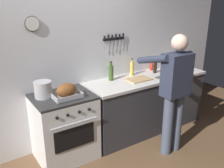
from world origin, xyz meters
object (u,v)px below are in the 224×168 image
object	(u,v)px
cutting_board	(139,79)
bottle_soy_sauce	(155,67)
stove	(65,127)
stock_pot	(43,89)
roasting_pan	(67,91)
person_cook	(174,88)
bottle_cooking_oil	(132,68)
bottle_olive_oil	(111,72)
bottle_hot_sauce	(152,66)

from	to	relation	value
cutting_board	bottle_soy_sauce	bearing A→B (deg)	17.37
stove	stock_pot	bearing A→B (deg)	157.96
stove	bottle_soy_sauce	distance (m)	1.75
roasting_pan	stock_pot	size ratio (longest dim) A/B	1.60
roasting_pan	stock_pot	world-z (taller)	stock_pot
person_cook	cutting_board	xyz separation A→B (m)	(-0.08, 0.64, -0.04)
bottle_cooking_oil	bottle_soy_sauce	xyz separation A→B (m)	(0.40, -0.10, -0.02)
stove	bottle_cooking_oil	bearing A→B (deg)	8.90
cutting_board	bottle_cooking_oil	world-z (taller)	bottle_cooking_oil
cutting_board	bottle_olive_oil	world-z (taller)	bottle_olive_oil
stock_pot	bottle_hot_sauce	xyz separation A→B (m)	(1.93, 0.15, -0.03)
person_cook	bottle_hot_sauce	distance (m)	1.02
bottle_cooking_oil	bottle_hot_sauce	bearing A→B (deg)	5.04
bottle_soy_sauce	bottle_hot_sauce	bearing A→B (deg)	69.83
roasting_pan	bottle_cooking_oil	world-z (taller)	bottle_cooking_oil
person_cook	stock_pot	world-z (taller)	person_cook
stock_pot	bottle_soy_sauce	distance (m)	1.88
roasting_pan	cutting_board	world-z (taller)	roasting_pan
stock_pot	bottle_olive_oil	xyz separation A→B (m)	(1.07, 0.09, 0.02)
stove	bottle_olive_oil	size ratio (longest dim) A/B	3.12
roasting_pan	bottle_hot_sauce	bearing A→B (deg)	11.15
stock_pot	person_cook	bearing A→B (deg)	-27.11
bottle_cooking_oil	stock_pot	bearing A→B (deg)	-175.62
roasting_pan	bottle_olive_oil	world-z (taller)	bottle_olive_oil
person_cook	cutting_board	distance (m)	0.64
stove	bottle_hot_sauce	bearing A→B (deg)	7.90
cutting_board	bottle_hot_sauce	size ratio (longest dim) A/B	1.91
stove	roasting_pan	xyz separation A→B (m)	(0.02, -0.10, 0.54)
stock_pot	cutting_board	distance (m)	1.43
stove	cutting_board	distance (m)	1.30
bottle_soy_sauce	stock_pot	bearing A→B (deg)	-179.72
bottle_hot_sauce	bottle_olive_oil	world-z (taller)	bottle_olive_oil
person_cook	bottle_olive_oil	size ratio (longest dim) A/B	5.76
person_cook	roasting_pan	bearing A→B (deg)	73.28
stove	stock_pot	distance (m)	0.60
stove	person_cook	size ratio (longest dim) A/B	0.54
person_cook	stock_pot	distance (m)	1.69
bottle_cooking_oil	roasting_pan	bearing A→B (deg)	-166.69
roasting_pan	cutting_board	distance (m)	1.19
person_cook	roasting_pan	size ratio (longest dim) A/B	4.72
cutting_board	bottle_olive_oil	xyz separation A→B (m)	(-0.35, 0.22, 0.11)
bottle_hot_sauce	bottle_cooking_oil	size ratio (longest dim) A/B	0.69
stock_pot	bottle_hot_sauce	bearing A→B (deg)	4.53
bottle_hot_sauce	bottle_cooking_oil	bearing A→B (deg)	-174.96
person_cook	roasting_pan	world-z (taller)	person_cook
person_cook	bottle_hot_sauce	xyz separation A→B (m)	(0.43, 0.92, 0.03)
roasting_pan	bottle_soy_sauce	world-z (taller)	bottle_soy_sauce
stove	bottle_hot_sauce	size ratio (longest dim) A/B	4.78
stove	person_cook	distance (m)	1.54
bottle_hot_sauce	bottle_olive_oil	bearing A→B (deg)	-175.77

